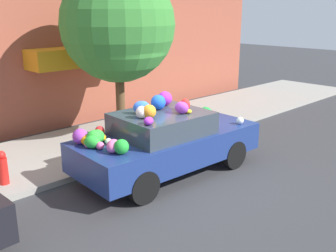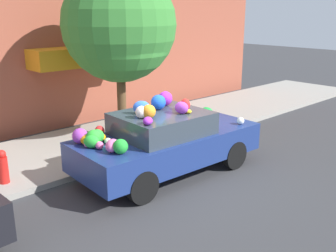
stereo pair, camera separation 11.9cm
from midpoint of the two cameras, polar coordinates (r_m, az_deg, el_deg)
ground_plane at (r=8.80m, az=0.69°, el=-6.85°), size 60.00×60.00×0.00m
sidewalk_curb at (r=10.76m, az=-9.30°, el=-2.27°), size 24.00×3.20×0.13m
building_facade at (r=12.15m, az=-15.82°, el=12.25°), size 18.00×1.20×5.47m
street_tree at (r=10.39m, az=-6.77°, el=14.35°), size 2.93×2.93×4.46m
fire_hydrant at (r=8.54m, az=-22.47°, el=-5.49°), size 0.20×0.20×0.70m
art_car at (r=8.52m, az=-0.06°, el=-2.09°), size 4.27×1.94×1.73m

